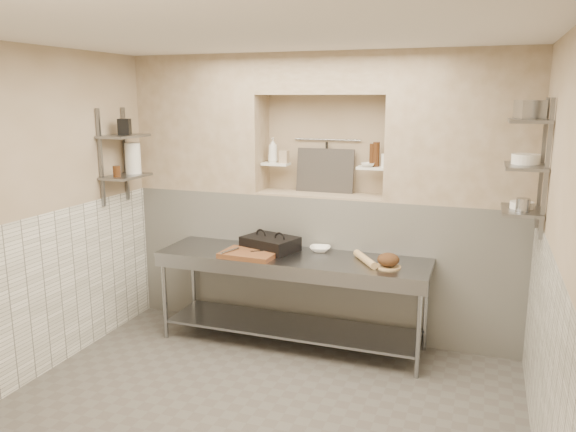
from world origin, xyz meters
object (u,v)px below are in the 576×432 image
at_px(panini_press, 270,244).
at_px(bottle_soap, 273,150).
at_px(cutting_board, 249,254).
at_px(bowl_alcove, 368,165).
at_px(mixing_bowl, 320,249).
at_px(prep_table, 291,282).
at_px(rolling_pin, 365,259).
at_px(jug_left, 133,158).
at_px(bread_loaf, 388,260).

distance_m(panini_press, bottle_soap, 0.99).
bearing_deg(cutting_board, bowl_alcove, 35.11).
bearing_deg(panini_press, mixing_bowl, 33.07).
height_order(prep_table, cutting_board, cutting_board).
relative_size(prep_table, rolling_pin, 5.92).
bearing_deg(jug_left, panini_press, 4.74).
height_order(rolling_pin, jug_left, jug_left).
bearing_deg(cutting_board, panini_press, 67.42).
height_order(panini_press, bread_loaf, panini_press).
height_order(mixing_bowl, jug_left, jug_left).
relative_size(prep_table, bread_loaf, 13.30).
distance_m(bottle_soap, jug_left, 1.43).
xyz_separation_m(bottle_soap, jug_left, (-1.31, -0.57, -0.07)).
distance_m(prep_table, panini_press, 0.43).
bearing_deg(mixing_bowl, cutting_board, -145.78).
bearing_deg(prep_table, bread_loaf, -3.65).
xyz_separation_m(mixing_bowl, bread_loaf, (0.72, -0.31, 0.05)).
relative_size(panini_press, bowl_alcove, 4.54).
bearing_deg(rolling_pin, cutting_board, -171.42).
relative_size(rolling_pin, jug_left, 1.41).
bearing_deg(cutting_board, bottle_soap, 92.12).
xyz_separation_m(panini_press, jug_left, (-1.45, -0.12, 0.80)).
bearing_deg(bottle_soap, prep_table, -54.83).
bearing_deg(jug_left, bottle_soap, 23.43).
xyz_separation_m(cutting_board, bowl_alcove, (0.97, 0.68, 0.81)).
xyz_separation_m(panini_press, bowl_alcove, (0.86, 0.42, 0.76)).
bearing_deg(panini_press, jug_left, -157.50).
relative_size(mixing_bowl, rolling_pin, 0.46).
bearing_deg(jug_left, prep_table, 0.00).
xyz_separation_m(cutting_board, jug_left, (-1.33, 0.15, 0.85)).
height_order(bottle_soap, jug_left, bottle_soap).
xyz_separation_m(mixing_bowl, bottle_soap, (-0.61, 0.32, 0.92)).
distance_m(bread_loaf, bottle_soap, 1.71).
xyz_separation_m(prep_table, rolling_pin, (0.71, 0.02, 0.29)).
relative_size(prep_table, bottle_soap, 10.08).
height_order(cutting_board, rolling_pin, rolling_pin).
bearing_deg(bread_loaf, bowl_alcove, 118.96).
xyz_separation_m(prep_table, cutting_board, (-0.37, -0.15, 0.28)).
bearing_deg(mixing_bowl, bottle_soap, 152.47).
xyz_separation_m(prep_table, mixing_bowl, (0.21, 0.25, 0.28)).
distance_m(prep_table, bottle_soap, 1.39).
bearing_deg(prep_table, bottle_soap, 125.17).
bearing_deg(cutting_board, prep_table, 21.60).
xyz_separation_m(cutting_board, bottle_soap, (-0.03, 0.71, 0.92)).
bearing_deg(bread_loaf, bottle_soap, 154.73).
distance_m(bowl_alcove, jug_left, 2.37).
height_order(rolling_pin, bread_loaf, bread_loaf).
bearing_deg(bread_loaf, panini_press, 171.44).
bearing_deg(prep_table, panini_press, 155.41).
relative_size(cutting_board, bottle_soap, 1.98).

